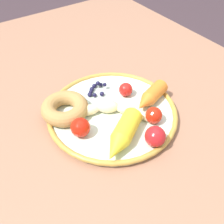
% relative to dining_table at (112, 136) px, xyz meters
% --- Properties ---
extents(dining_table, '(1.27, 0.94, 0.75)m').
position_rel_dining_table_xyz_m(dining_table, '(0.00, 0.00, 0.00)').
color(dining_table, '#98694F').
rests_on(dining_table, ground_plane).
extents(plate, '(0.30, 0.30, 0.02)m').
position_rel_dining_table_xyz_m(plate, '(0.00, -0.00, 0.09)').
color(plate, silver).
rests_on(plate, dining_table).
extents(banana, '(0.13, 0.18, 0.03)m').
position_rel_dining_table_xyz_m(banana, '(0.00, -0.01, 0.10)').
color(banana, '#F8E1AF').
rests_on(banana, plate).
extents(carrot_orange, '(0.07, 0.11, 0.04)m').
position_rel_dining_table_xyz_m(carrot_orange, '(0.03, 0.09, 0.11)').
color(carrot_orange, orange).
rests_on(carrot_orange, plate).
extents(carrot_yellow, '(0.10, 0.13, 0.04)m').
position_rel_dining_table_xyz_m(carrot_yellow, '(0.09, -0.04, 0.11)').
color(carrot_yellow, yellow).
rests_on(carrot_yellow, plate).
extents(donut, '(0.15, 0.15, 0.03)m').
position_rel_dining_table_xyz_m(donut, '(-0.05, -0.09, 0.11)').
color(donut, '#AE8146').
rests_on(donut, plate).
extents(blueberry_pile, '(0.05, 0.06, 0.02)m').
position_rel_dining_table_xyz_m(blueberry_pile, '(-0.08, 0.01, 0.10)').
color(blueberry_pile, '#191638').
rests_on(blueberry_pile, plate).
extents(tomato_near, '(0.04, 0.04, 0.04)m').
position_rel_dining_table_xyz_m(tomato_near, '(0.08, 0.06, 0.11)').
color(tomato_near, red).
rests_on(tomato_near, plate).
extents(tomato_mid, '(0.03, 0.03, 0.03)m').
position_rel_dining_table_xyz_m(tomato_mid, '(-0.03, 0.06, 0.11)').
color(tomato_mid, red).
rests_on(tomato_mid, plate).
extents(tomato_far, '(0.04, 0.04, 0.04)m').
position_rel_dining_table_xyz_m(tomato_far, '(0.02, -0.09, 0.11)').
color(tomato_far, red).
rests_on(tomato_far, plate).
extents(tomato_extra, '(0.04, 0.04, 0.04)m').
position_rel_dining_table_xyz_m(tomato_extra, '(0.13, 0.02, 0.11)').
color(tomato_extra, red).
rests_on(tomato_extra, plate).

